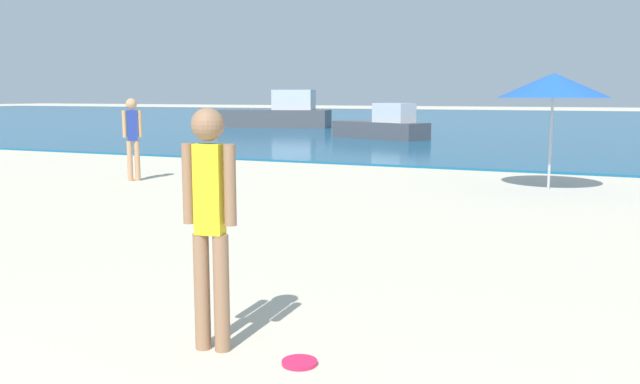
% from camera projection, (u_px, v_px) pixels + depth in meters
% --- Properties ---
extents(water, '(160.00, 60.00, 0.06)m').
position_uv_depth(water, '(565.00, 122.00, 42.92)').
color(water, '#14567F').
rests_on(water, ground).
extents(person_standing, '(0.39, 0.23, 1.71)m').
position_uv_depth(person_standing, '(210.00, 215.00, 4.60)').
color(person_standing, '#936B4C').
rests_on(person_standing, ground).
extents(frisbee, '(0.24, 0.24, 0.03)m').
position_uv_depth(frisbee, '(300.00, 363.00, 4.47)').
color(frisbee, '#E51E4C').
rests_on(frisbee, ground).
extents(person_distant, '(0.30, 0.31, 1.72)m').
position_uv_depth(person_distant, '(133.00, 134.00, 13.82)').
color(person_distant, tan).
rests_on(person_distant, ground).
extents(boat_near, '(4.29, 2.91, 1.40)m').
position_uv_depth(boat_near, '(383.00, 126.00, 26.26)').
color(boat_near, '#4C4C51').
rests_on(boat_near, water).
extents(boat_far, '(6.05, 2.98, 1.97)m').
position_uv_depth(boat_far, '(279.00, 114.00, 35.18)').
color(boat_far, '#4C4C51').
rests_on(boat_far, water).
extents(beach_umbrella, '(2.02, 2.02, 2.20)m').
position_uv_depth(beach_umbrella, '(553.00, 85.00, 12.34)').
color(beach_umbrella, '#B7B7BC').
rests_on(beach_umbrella, ground).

